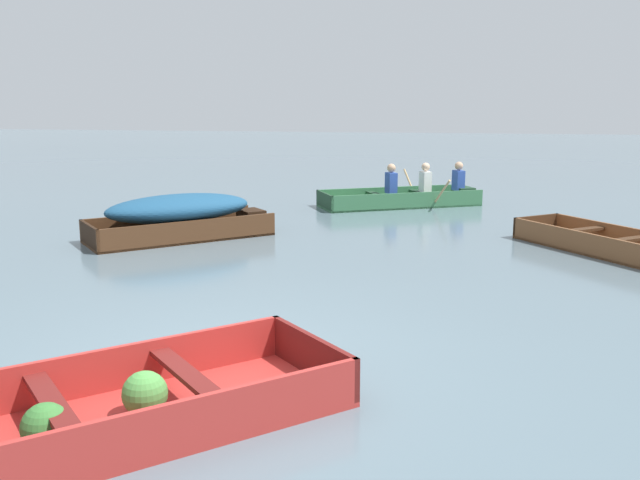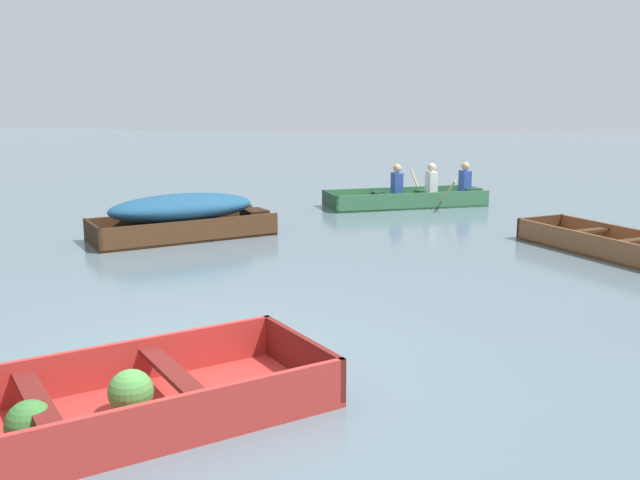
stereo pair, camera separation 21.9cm
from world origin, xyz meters
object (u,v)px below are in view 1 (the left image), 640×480
at_px(skiff_dark_varnish_near_moored, 181,213).
at_px(rowboat_green_with_crew, 410,196).
at_px(skiff_wooden_brown_mid_moored, 610,245).
at_px(dinghy_red_foreground, 102,414).

bearing_deg(skiff_dark_varnish_near_moored, rowboat_green_with_crew, 50.38).
xyz_separation_m(skiff_dark_varnish_near_moored, skiff_wooden_brown_mid_moored, (6.75, 0.05, -0.31)).
xyz_separation_m(dinghy_red_foreground, skiff_wooden_brown_mid_moored, (4.80, 6.76, -0.02)).
bearing_deg(skiff_dark_varnish_near_moored, dinghy_red_foreground, -73.82).
bearing_deg(dinghy_red_foreground, skiff_wooden_brown_mid_moored, 54.64).
height_order(skiff_dark_varnish_near_moored, rowboat_green_with_crew, rowboat_green_with_crew).
relative_size(skiff_wooden_brown_mid_moored, rowboat_green_with_crew, 0.81).
xyz_separation_m(skiff_wooden_brown_mid_moored, rowboat_green_with_crew, (-3.21, 4.22, 0.09)).
distance_m(dinghy_red_foreground, skiff_dark_varnish_near_moored, 6.99).
bearing_deg(dinghy_red_foreground, rowboat_green_with_crew, 81.75).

